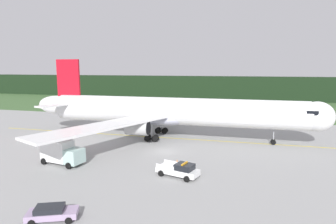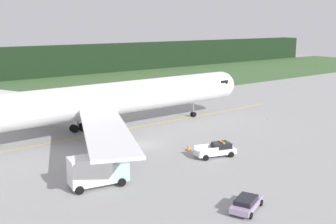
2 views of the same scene
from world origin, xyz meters
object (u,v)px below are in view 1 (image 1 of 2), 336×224
object	(u,v)px
airliner	(170,112)
ops_pickup_truck	(179,170)
catering_truck	(61,152)
apron_cone	(177,162)
staff_car	(52,212)

from	to	relation	value
airliner	ops_pickup_truck	size ratio (longest dim) A/B	10.04
airliner	ops_pickup_truck	xyz separation A→B (m)	(6.12, -19.07, -4.25)
catering_truck	airliner	bearing A→B (deg)	59.62
apron_cone	staff_car	bearing A→B (deg)	-113.30
ops_pickup_truck	staff_car	world-z (taller)	ops_pickup_truck
airliner	catering_truck	bearing A→B (deg)	-120.38
catering_truck	apron_cone	xyz separation A→B (m)	(15.80, 3.76, -1.39)
ops_pickup_truck	catering_truck	distance (m)	17.09
staff_car	airliner	bearing A→B (deg)	85.45
airliner	apron_cone	xyz separation A→B (m)	(4.86, -14.89, -4.76)
ops_pickup_truck	apron_cone	bearing A→B (deg)	106.85
airliner	staff_car	distance (m)	32.51
ops_pickup_truck	catering_truck	world-z (taller)	catering_truck
airliner	ops_pickup_truck	distance (m)	20.47
staff_car	catering_truck	bearing A→B (deg)	121.96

